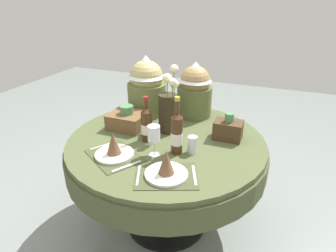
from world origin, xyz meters
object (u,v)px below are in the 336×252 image
place_setting_left (114,149)px  gift_tub_back_centre (195,88)px  gift_tub_back_left (146,84)px  woven_basket_side_left (127,120)px  wine_bottle_centre (177,133)px  wine_bottle_left (147,124)px  tumbler_near_right (192,145)px  place_setting_right (166,169)px  dining_table (166,154)px  wine_glass_right (154,134)px  flower_vase (168,108)px  woven_basket_side_right (228,129)px

place_setting_left → gift_tub_back_centre: (0.26, 0.80, 0.19)m
gift_tub_back_left → woven_basket_side_left: (-0.02, -0.31, -0.19)m
wine_bottle_centre → wine_bottle_left: bearing=161.1°
tumbler_near_right → gift_tub_back_centre: size_ratio=0.25×
place_setting_right → gift_tub_back_centre: size_ratio=0.93×
dining_table → place_setting_right: size_ratio=3.36×
tumbler_near_right → gift_tub_back_left: 0.75m
wine_bottle_left → tumbler_near_right: size_ratio=2.81×
wine_glass_right → place_setting_right: bearing=-49.6°
flower_vase → wine_bottle_left: 0.21m
flower_vase → woven_basket_side_right: size_ratio=2.43×
flower_vase → woven_basket_side_right: (0.42, 0.04, -0.11)m
wine_glass_right → tumbler_near_right: 0.26m
gift_tub_back_centre → woven_basket_side_left: gift_tub_back_centre is taller
place_setting_right → wine_bottle_left: bearing=129.1°
place_setting_left → wine_glass_right: (0.22, 0.10, 0.10)m
place_setting_right → gift_tub_back_centre: bearing=97.3°
dining_table → tumbler_near_right: (0.22, -0.12, 0.18)m
flower_vase → wine_glass_right: 0.35m
tumbler_near_right → gift_tub_back_left: size_ratio=0.23×
place_setting_left → flower_vase: flower_vase is taller
flower_vase → gift_tub_back_left: bearing=138.7°
gift_tub_back_left → woven_basket_side_right: (0.71, -0.21, -0.19)m
woven_basket_side_left → gift_tub_back_centre: bearing=46.5°
wine_glass_right → woven_basket_side_right: bearing=46.1°
place_setting_left → flower_vase: (0.18, 0.45, 0.13)m
gift_tub_back_left → woven_basket_side_left: size_ratio=1.87×
tumbler_near_right → gift_tub_back_centre: gift_tub_back_centre is taller
woven_basket_side_right → wine_glass_right: bearing=-133.9°
wine_bottle_centre → woven_basket_side_right: bearing=50.0°
dining_table → gift_tub_back_left: bearing=130.9°
flower_vase → wine_bottle_centre: (0.16, -0.27, -0.04)m
place_setting_left → place_setting_right: size_ratio=1.03×
wine_bottle_centre → flower_vase: bearing=121.1°
place_setting_left → wine_bottle_centre: 0.40m
wine_bottle_centre → woven_basket_side_left: (-0.47, 0.21, -0.07)m
woven_basket_side_right → place_setting_left: bearing=-140.7°
woven_basket_side_right → wine_bottle_left: bearing=-155.7°
woven_basket_side_left → woven_basket_side_right: bearing=7.8°
wine_bottle_centre → woven_basket_side_left: bearing=155.5°
wine_bottle_centre → gift_tub_back_centre: 0.63m
dining_table → woven_basket_side_right: 0.47m
tumbler_near_right → wine_glass_right: bearing=-150.8°
place_setting_right → gift_tub_back_centre: gift_tub_back_centre is taller
tumbler_near_right → dining_table: bearing=152.3°
wine_glass_right → woven_basket_side_left: bearing=139.9°
place_setting_left → wine_bottle_left: size_ratio=1.36×
dining_table → gift_tub_back_centre: 0.60m
tumbler_near_right → woven_basket_side_right: bearing=58.4°
gift_tub_back_left → gift_tub_back_centre: (0.37, 0.10, -0.02)m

